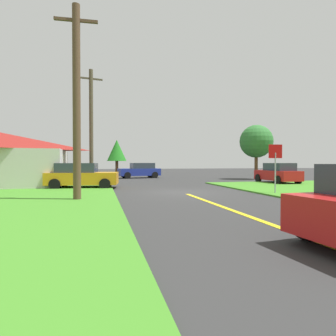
{
  "coord_description": "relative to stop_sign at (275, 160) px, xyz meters",
  "views": [
    {
      "loc": [
        -4.39,
        -14.96,
        1.65
      ],
      "look_at": [
        -0.03,
        3.23,
        1.29
      ],
      "focal_mm": 30.02,
      "sensor_mm": 36.0,
      "label": 1
    }
  ],
  "objects": [
    {
      "name": "car_approaching_junction",
      "position": [
        -4.71,
        17.24,
        -1.01
      ],
      "size": [
        4.59,
        2.42,
        1.62
      ],
      "rotation": [
        0.0,
        0.0,
        3.29
      ],
      "color": "navy",
      "rests_on": "ground"
    },
    {
      "name": "stop_sign",
      "position": [
        0.0,
        0.0,
        0.0
      ],
      "size": [
        0.71,
        0.16,
        2.59
      ],
      "rotation": [
        0.0,
        0.0,
        2.97
      ],
      "color": "#9EA0A8",
      "rests_on": "ground"
    },
    {
      "name": "ground_plane",
      "position": [
        -4.44,
        2.08,
        -1.81
      ],
      "size": [
        120.0,
        120.0,
        0.0
      ],
      "primitive_type": "plane",
      "color": "#2F2F2F"
    },
    {
      "name": "utility_pole_mid",
      "position": [
        -9.56,
        10.24,
        2.81
      ],
      "size": [
        1.8,
        0.4,
        9.02
      ],
      "color": "#4D4431",
      "rests_on": "ground"
    },
    {
      "name": "car_on_crossroad",
      "position": [
        4.92,
        6.85,
        -1.01
      ],
      "size": [
        1.95,
        4.17,
        1.62
      ],
      "rotation": [
        0.0,
        0.0,
        1.56
      ],
      "color": "red",
      "rests_on": "ground"
    },
    {
      "name": "oak_tree_left",
      "position": [
        6.26,
        12.29,
        1.95
      ],
      "size": [
        3.26,
        3.26,
        5.41
      ],
      "color": "brown",
      "rests_on": "ground"
    },
    {
      "name": "utility_pole_near",
      "position": [
        -9.83,
        -0.25,
        2.48
      ],
      "size": [
        1.8,
        0.33,
        8.38
      ],
      "color": "brown",
      "rests_on": "ground"
    },
    {
      "name": "pine_tree_center",
      "position": [
        -6.87,
        22.91,
        1.35
      ],
      "size": [
        2.42,
        2.42,
        4.53
      ],
      "color": "brown",
      "rests_on": "ground"
    },
    {
      "name": "lane_stripe_center",
      "position": [
        -4.44,
        -5.92,
        -1.8
      ],
      "size": [
        0.2,
        14.0,
        0.01
      ],
      "primitive_type": "cube",
      "color": "yellow",
      "rests_on": "ground"
    },
    {
      "name": "parked_car_near_building",
      "position": [
        -10.05,
        5.93,
        -1.0
      ],
      "size": [
        4.59,
        2.57,
        1.62
      ],
      "rotation": [
        0.0,
        0.0,
        -0.13
      ],
      "color": "orange",
      "rests_on": "ground"
    }
  ]
}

